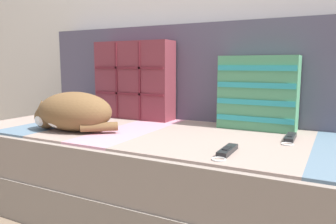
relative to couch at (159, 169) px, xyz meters
name	(u,v)px	position (x,y,z in m)	size (l,w,h in m)	color
ground_plane	(149,214)	(0.00, -0.10, -0.19)	(14.00, 14.00, 0.00)	#7A6651
couch	(159,169)	(0.00, 0.00, 0.00)	(1.93, 0.89, 0.39)	gray
sofa_backrest	(191,72)	(0.00, 0.38, 0.46)	(1.89, 0.14, 0.53)	#514C60
throw_pillow_quilted	(134,80)	(-0.29, 0.23, 0.42)	(0.47, 0.14, 0.44)	brown
throw_pillow_striped	(258,93)	(0.41, 0.23, 0.37)	(0.36, 0.14, 0.35)	#4C9366
sleeping_cat	(72,112)	(-0.35, -0.22, 0.28)	(0.43, 0.28, 0.18)	brown
game_remote_near	(290,138)	(0.59, 0.05, 0.21)	(0.05, 0.20, 0.02)	black
game_remote_far	(227,151)	(0.42, -0.27, 0.21)	(0.05, 0.20, 0.02)	black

